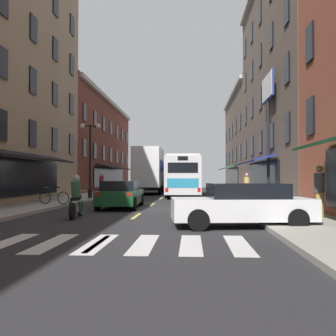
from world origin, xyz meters
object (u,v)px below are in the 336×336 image
at_px(transit_bus, 183,176).
at_px(motorcycle_rider, 76,199).
at_px(sedan_near, 243,205).
at_px(pedestrian_near, 101,183).
at_px(billboard_sign, 268,102).
at_px(bicycle_near, 54,197).
at_px(box_truck, 149,171).
at_px(sedan_mid, 121,194).
at_px(pedestrian_mid, 319,191).
at_px(sedan_far, 159,184).
at_px(pedestrian_far, 247,186).
at_px(street_lamp_twin, 90,157).

bearing_deg(transit_bus, motorcycle_rider, -102.07).
bearing_deg(sedan_near, pedestrian_near, 115.22).
distance_m(billboard_sign, bicycle_near, 14.16).
distance_m(box_truck, sedan_near, 24.14).
bearing_deg(pedestrian_near, billboard_sign, 145.14).
height_order(sedan_near, bicycle_near, sedan_near).
height_order(box_truck, sedan_mid, box_truck).
bearing_deg(pedestrian_mid, motorcycle_rider, -79.15).
relative_size(sedan_far, pedestrian_far, 2.70).
distance_m(billboard_sign, sedan_mid, 11.35).
relative_size(transit_bus, motorcycle_rider, 5.42).
distance_m(motorcycle_rider, bicycle_near, 6.24).
relative_size(box_truck, pedestrian_far, 4.55).
relative_size(sedan_mid, sedan_far, 1.06).
height_order(sedan_near, motorcycle_rider, motorcycle_rider).
bearing_deg(street_lamp_twin, sedan_far, 82.06).
height_order(box_truck, sedan_far, box_truck).
relative_size(sedan_far, street_lamp_twin, 0.89).
bearing_deg(bicycle_near, transit_bus, 60.88).
xyz_separation_m(sedan_mid, pedestrian_far, (6.98, 4.65, 0.30)).
bearing_deg(billboard_sign, street_lamp_twin, 172.67).
distance_m(sedan_mid, pedestrian_near, 12.29).
bearing_deg(transit_bus, box_truck, 129.75).
xyz_separation_m(motorcycle_rider, bicycle_near, (-2.85, 5.54, -0.21)).
xyz_separation_m(sedan_near, sedan_mid, (-5.17, 7.23, 0.00)).
height_order(sedan_near, sedan_mid, sedan_mid).
distance_m(bicycle_near, pedestrian_far, 11.42).
xyz_separation_m(bicycle_near, pedestrian_mid, (11.73, -6.36, 0.59)).
xyz_separation_m(motorcycle_rider, pedestrian_near, (-2.90, 16.58, 0.39)).
xyz_separation_m(pedestrian_mid, pedestrian_far, (-1.04, 10.35, -0.09)).
bearing_deg(box_truck, sedan_mid, -88.90).
bearing_deg(transit_bus, street_lamp_twin, -137.30).
height_order(billboard_sign, motorcycle_rider, billboard_sign).
bearing_deg(sedan_near, pedestrian_far, 81.31).
height_order(pedestrian_near, pedestrian_far, pedestrian_near).
xyz_separation_m(sedan_near, pedestrian_mid, (2.86, 1.53, 0.39)).
height_order(motorcycle_rider, pedestrian_mid, pedestrian_mid).
distance_m(pedestrian_far, street_lamp_twin, 10.73).
bearing_deg(pedestrian_far, pedestrian_mid, 144.59).
bearing_deg(sedan_far, box_truck, -89.77).
height_order(pedestrian_mid, street_lamp_twin, street_lamp_twin).
relative_size(billboard_sign, street_lamp_twin, 1.56).
xyz_separation_m(sedan_near, pedestrian_far, (1.82, 11.88, 0.31)).
height_order(sedan_far, pedestrian_near, pedestrian_near).
distance_m(motorcycle_rider, street_lamp_twin, 12.06).
bearing_deg(billboard_sign, sedan_mid, -148.33).
bearing_deg(bicycle_near, motorcycle_rider, -62.76).
relative_size(motorcycle_rider, pedestrian_near, 1.15).
xyz_separation_m(billboard_sign, street_lamp_twin, (-11.76, 1.51, -3.34)).
relative_size(transit_bus, street_lamp_twin, 2.20).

